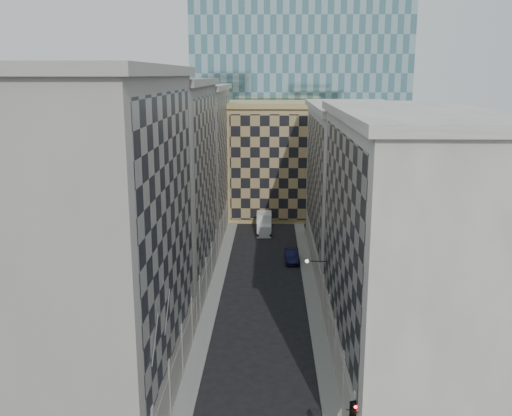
# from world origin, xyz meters

# --- Properties ---
(sidewalk_west) EXTENTS (1.50, 100.00, 0.15)m
(sidewalk_west) POSITION_xyz_m (-5.25, 30.00, 0.07)
(sidewalk_west) COLOR gray
(sidewalk_west) RESTS_ON ground
(sidewalk_east) EXTENTS (1.50, 100.00, 0.15)m
(sidewalk_east) POSITION_xyz_m (5.25, 30.00, 0.07)
(sidewalk_east) COLOR gray
(sidewalk_east) RESTS_ON ground
(bldg_left_a) EXTENTS (10.80, 22.80, 23.70)m
(bldg_left_a) POSITION_xyz_m (-10.88, 11.00, 11.82)
(bldg_left_a) COLOR gray
(bldg_left_a) RESTS_ON ground
(bldg_left_b) EXTENTS (10.80, 22.80, 22.70)m
(bldg_left_b) POSITION_xyz_m (-10.88, 33.00, 11.32)
(bldg_left_b) COLOR gray
(bldg_left_b) RESTS_ON ground
(bldg_left_c) EXTENTS (10.80, 22.80, 21.70)m
(bldg_left_c) POSITION_xyz_m (-10.88, 55.00, 10.83)
(bldg_left_c) COLOR gray
(bldg_left_c) RESTS_ON ground
(bldg_right_a) EXTENTS (10.80, 26.80, 20.70)m
(bldg_right_a) POSITION_xyz_m (10.88, 15.00, 10.32)
(bldg_right_a) COLOR #ADA89F
(bldg_right_a) RESTS_ON ground
(bldg_right_b) EXTENTS (10.80, 28.80, 19.70)m
(bldg_right_b) POSITION_xyz_m (10.89, 42.00, 9.85)
(bldg_right_b) COLOR #ADA89F
(bldg_right_b) RESTS_ON ground
(tan_block) EXTENTS (16.80, 14.80, 18.80)m
(tan_block) POSITION_xyz_m (2.00, 67.90, 9.44)
(tan_block) COLOR tan
(tan_block) RESTS_ON ground
(church_tower) EXTENTS (7.20, 7.20, 51.50)m
(church_tower) POSITION_xyz_m (0.00, 82.00, 26.95)
(church_tower) COLOR #322D27
(church_tower) RESTS_ON ground
(flagpoles_left) EXTENTS (0.10, 6.33, 2.33)m
(flagpoles_left) POSITION_xyz_m (-5.90, 6.00, 8.00)
(flagpoles_left) COLOR gray
(flagpoles_left) RESTS_ON ground
(bracket_lamp) EXTENTS (1.98, 0.36, 0.36)m
(bracket_lamp) POSITION_xyz_m (4.38, 24.00, 6.20)
(bracket_lamp) COLOR black
(bracket_lamp) RESTS_ON ground
(box_truck) EXTENTS (2.25, 5.38, 2.94)m
(box_truck) POSITION_xyz_m (-0.21, 55.67, 1.28)
(box_truck) COLOR white
(box_truck) RESTS_ON ground
(dark_car) EXTENTS (1.82, 4.83, 1.57)m
(dark_car) POSITION_xyz_m (3.47, 42.39, 0.79)
(dark_car) COLOR #0E1034
(dark_car) RESTS_ON ground
(shop_sign) EXTENTS (1.19, 0.59, 0.70)m
(shop_sign) POSITION_xyz_m (4.98, 3.00, 3.84)
(shop_sign) COLOR black
(shop_sign) RESTS_ON ground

